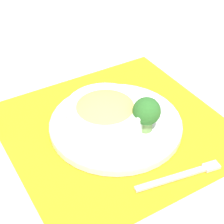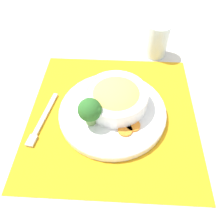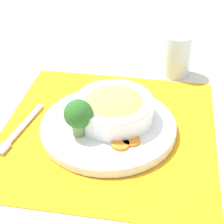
# 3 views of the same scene
# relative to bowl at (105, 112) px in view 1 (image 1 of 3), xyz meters

# --- Properties ---
(ground_plane) EXTENTS (4.00, 4.00, 0.00)m
(ground_plane) POSITION_rel_bowl_xyz_m (0.01, 0.02, -0.05)
(ground_plane) COLOR beige
(placemat) EXTENTS (0.50, 0.51, 0.00)m
(placemat) POSITION_rel_bowl_xyz_m (0.01, 0.02, -0.05)
(placemat) COLOR orange
(placemat) RESTS_ON ground_plane
(plate) EXTENTS (0.30, 0.30, 0.02)m
(plate) POSITION_rel_bowl_xyz_m (0.01, 0.02, -0.04)
(plate) COLOR white
(plate) RESTS_ON placemat
(bowl) EXTENTS (0.17, 0.17, 0.06)m
(bowl) POSITION_rel_bowl_xyz_m (0.00, 0.00, 0.00)
(bowl) COLOR white
(bowl) RESTS_ON plate
(broccoli_floret) EXTENTS (0.06, 0.06, 0.08)m
(broccoli_floret) POSITION_rel_bowl_xyz_m (0.07, 0.06, 0.02)
(broccoli_floret) COLOR #759E51
(broccoli_floret) RESTS_ON plate
(carrot_slice_near) EXTENTS (0.04, 0.04, 0.01)m
(carrot_slice_near) POSITION_rel_bowl_xyz_m (-0.02, 0.09, -0.03)
(carrot_slice_near) COLOR orange
(carrot_slice_near) RESTS_ON plate
(carrot_slice_middle) EXTENTS (0.04, 0.04, 0.01)m
(carrot_slice_middle) POSITION_rel_bowl_xyz_m (-0.04, 0.08, -0.03)
(carrot_slice_middle) COLOR orange
(carrot_slice_middle) RESTS_ON plate
(fork) EXTENTS (0.06, 0.18, 0.01)m
(fork) POSITION_rel_bowl_xyz_m (0.21, 0.05, -0.04)
(fork) COLOR silver
(fork) RESTS_ON placemat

